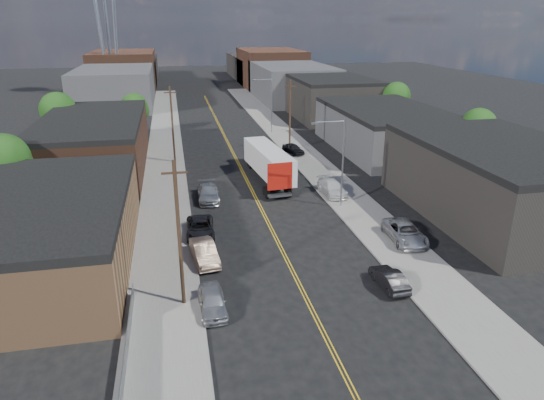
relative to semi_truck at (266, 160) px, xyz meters
name	(u,v)px	position (x,y,z in m)	size (l,w,h in m)	color
ground	(224,135)	(-2.36, 24.16, -2.33)	(260.00, 260.00, 0.00)	black
centerline	(236,159)	(-2.36, 9.16, -2.32)	(0.32, 120.00, 0.01)	gold
sidewalk_left	(165,163)	(-11.86, 9.16, -2.25)	(5.00, 140.00, 0.15)	slate
sidewalk_right	(304,155)	(7.14, 9.16, -2.25)	(5.00, 140.00, 0.15)	slate
warehouse_tan	(48,230)	(-20.36, -17.84, 0.47)	(12.00, 22.00, 5.60)	brown
warehouse_brown	(94,144)	(-20.36, 8.16, 0.97)	(12.00, 26.00, 6.60)	#44281B
industrial_right_a	(500,180)	(19.63, -15.84, 1.22)	(14.00, 22.00, 7.10)	black
industrial_right_b	(386,129)	(19.64, 10.16, 0.72)	(14.00, 24.00, 6.10)	#39393B
industrial_right_c	(330,97)	(19.64, 36.16, 1.47)	(14.00, 22.00, 7.60)	black
skyline_left_a	(116,87)	(-22.36, 59.16, 1.67)	(16.00, 30.00, 8.00)	#39393B
skyline_right_a	(292,82)	(17.64, 59.16, 1.67)	(16.00, 30.00, 8.00)	#39393B
skyline_left_b	(124,71)	(-22.36, 84.16, 2.67)	(16.00, 26.00, 10.00)	#44281B
skyline_right_b	(271,68)	(17.64, 84.16, 2.67)	(16.00, 26.00, 10.00)	#44281B
skyline_left_c	(130,70)	(-22.36, 104.16, 1.17)	(16.00, 40.00, 7.00)	black
skyline_right_c	(258,67)	(17.64, 104.16, 1.17)	(16.00, 40.00, 7.00)	black
streetlight_near	(339,156)	(5.24, -10.84, 3.00)	(3.39, 0.25, 9.00)	gray
streetlight_far	(269,101)	(5.24, 24.16, 3.00)	(3.39, 0.25, 9.00)	gray
utility_pole_left_near	(179,234)	(-10.56, -25.84, 2.81)	(1.60, 0.26, 10.00)	black
utility_pole_left_far	(172,124)	(-10.56, 9.16, 2.81)	(1.60, 0.26, 10.00)	black
utility_pole_right	(290,115)	(5.84, 12.16, 2.81)	(1.60, 0.26, 10.00)	black
chainlink_fence	(124,367)	(-13.86, -32.34, -1.67)	(0.05, 16.00, 1.22)	slate
tree_left_near	(6,162)	(-26.30, -5.84, 2.85)	(4.85, 4.76, 7.91)	black
tree_left_mid	(59,112)	(-26.30, 19.16, 3.15)	(5.10, 5.04, 8.37)	black
tree_left_far	(135,108)	(-16.30, 26.16, 2.24)	(4.35, 4.20, 6.97)	black
tree_right_near	(478,128)	(27.70, 0.16, 2.54)	(4.60, 4.48, 7.44)	black
tree_right_far	(397,98)	(27.70, 24.16, 2.85)	(4.85, 4.76, 7.91)	black
semi_truck	(266,160)	(0.00, 0.00, 0.00)	(3.86, 15.84, 4.09)	#BDBDBD
car_left_a	(212,301)	(-8.76, -27.00, -1.60)	(1.72, 4.28, 1.46)	#A3A5A8
car_left_b	(204,252)	(-8.76, -19.93, -1.54)	(1.66, 4.76, 1.57)	#997B64
car_left_c	(200,228)	(-8.76, -14.95, -1.61)	(2.38, 5.15, 1.43)	black
car_left_d	(208,193)	(-7.36, -6.06, -1.56)	(2.16, 5.31, 1.54)	#9DA0A2
car_right_oncoming	(389,279)	(3.78, -26.49, -1.67)	(1.40, 4.03, 1.33)	black
car_right_lot_a	(405,232)	(8.21, -19.84, -1.40)	(2.57, 5.57, 1.55)	#A7A9AC
car_right_lot_b	(332,188)	(5.84, -7.37, -1.44)	(2.07, 5.09, 1.48)	beige
car_right_lot_c	(293,149)	(5.84, 9.95, -1.48)	(1.64, 4.09, 1.39)	black
car_ahead_truck	(263,146)	(2.14, 12.95, -1.62)	(2.36, 5.12, 1.42)	black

